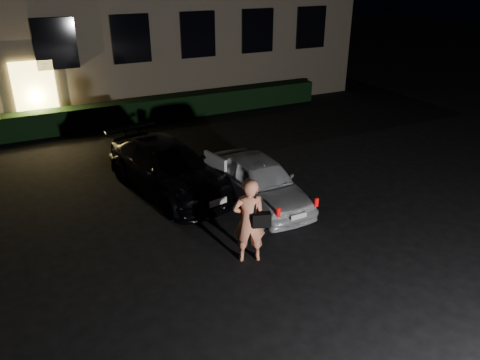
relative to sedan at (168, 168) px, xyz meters
name	(u,v)px	position (x,y,z in m)	size (l,w,h in m)	color
ground	(284,267)	(0.93, -4.37, -0.64)	(80.00, 80.00, 0.00)	black
hedge	(141,111)	(0.93, 6.13, -0.21)	(15.00, 0.70, 0.85)	black
sedan	(168,168)	(0.00, 0.00, 0.00)	(2.64, 4.67, 1.28)	black
hatch	(260,181)	(1.82, -1.72, -0.04)	(1.47, 3.52, 1.19)	silver
man	(249,220)	(0.43, -3.82, 0.26)	(0.75, 0.62, 1.79)	#F58B66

